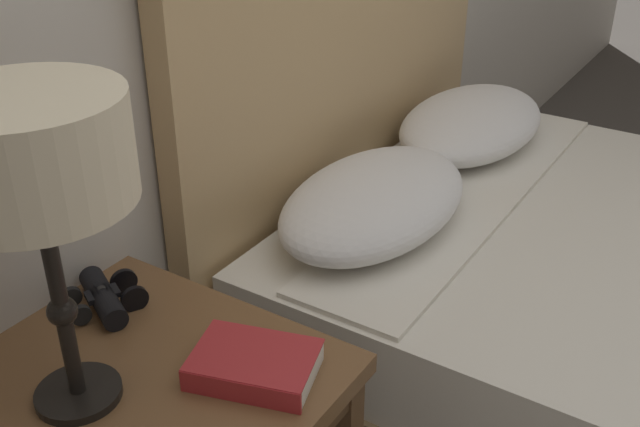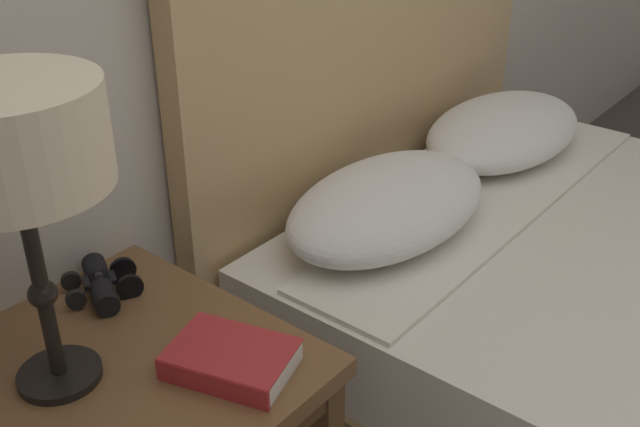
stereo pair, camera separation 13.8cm
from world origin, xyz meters
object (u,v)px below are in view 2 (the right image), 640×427
(nightstand, at_px, (106,412))
(binoculars_pair, at_px, (101,284))
(book_on_nightstand, at_px, (231,360))
(table_lamp, at_px, (11,147))

(nightstand, xyz_separation_m, binoculars_pair, (0.14, 0.18, 0.10))
(nightstand, height_order, book_on_nightstand, book_on_nightstand)
(nightstand, xyz_separation_m, book_on_nightstand, (0.14, -0.15, 0.10))
(table_lamp, height_order, book_on_nightstand, table_lamp)
(nightstand, relative_size, table_lamp, 1.20)
(table_lamp, bearing_deg, binoculars_pair, 37.15)
(book_on_nightstand, bearing_deg, binoculars_pair, 89.85)
(table_lamp, relative_size, binoculars_pair, 2.98)
(table_lamp, relative_size, book_on_nightstand, 2.16)
(binoculars_pair, bearing_deg, book_on_nightstand, -90.15)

